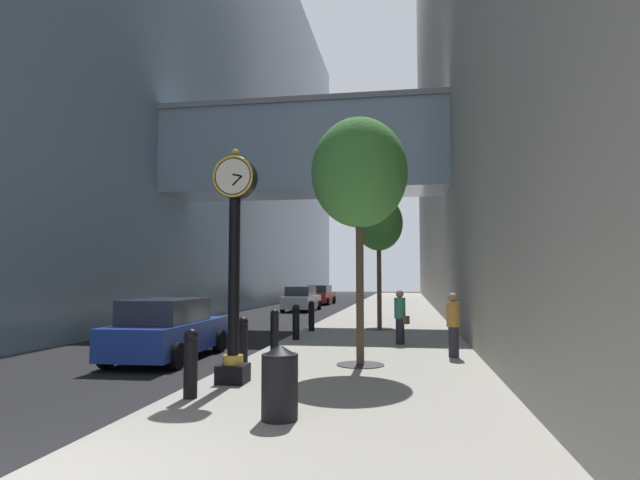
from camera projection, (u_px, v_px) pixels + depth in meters
ground_plane at (339, 314)px, 31.74m from camera, size 110.00×110.00×0.00m
sidewalk_right at (390, 311)px, 34.23m from camera, size 5.84×80.00×0.14m
building_block_left at (186, 85)px, 37.55m from camera, size 21.96×80.00×31.66m
street_clock at (234, 253)px, 10.32m from camera, size 0.84×0.55×4.54m
bollard_nearest at (191, 362)px, 8.91m from camera, size 0.24×0.24×1.15m
bollard_second at (243, 342)px, 11.73m from camera, size 0.24×0.24×1.15m
bollard_third at (275, 329)px, 14.55m from camera, size 0.24×0.24×1.15m
bollard_fourth at (296, 321)px, 17.37m from camera, size 0.24×0.24×1.15m
bollard_fifth at (311, 315)px, 20.19m from camera, size 0.24×0.24×1.15m
street_tree_near at (359, 174)px, 12.57m from camera, size 2.27×2.27×5.79m
street_tree_mid_near at (379, 224)px, 21.21m from camera, size 1.90×1.90×5.29m
trash_bin at (280, 381)px, 7.54m from camera, size 0.53×0.53×1.05m
pedestrian_walking at (400, 316)px, 16.22m from camera, size 0.52×0.46×1.64m
pedestrian_by_clock at (453, 323)px, 13.52m from camera, size 0.45×0.45×1.62m
car_blue_near at (168, 330)px, 13.99m from camera, size 2.02×4.52×1.60m
car_red_mid at (320, 295)px, 43.77m from camera, size 2.08×4.74×1.58m
car_silver_far at (301, 299)px, 34.90m from camera, size 2.06×4.69×1.61m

